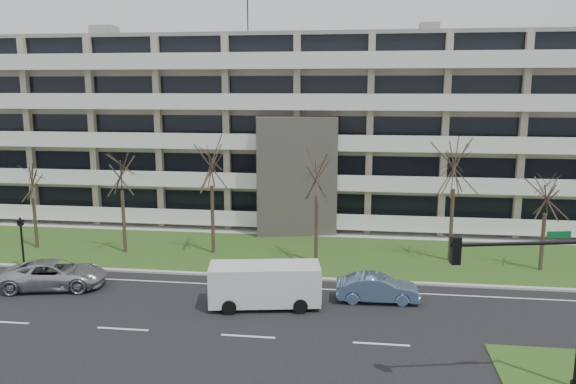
# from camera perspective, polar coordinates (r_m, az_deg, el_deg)

# --- Properties ---
(ground) EXTENTS (160.00, 160.00, 0.00)m
(ground) POSITION_cam_1_polar(r_m,az_deg,el_deg) (26.47, -4.07, -14.42)
(ground) COLOR black
(ground) RESTS_ON ground
(grass_verge) EXTENTS (90.00, 10.00, 0.06)m
(grass_verge) POSITION_cam_1_polar(r_m,az_deg,el_deg) (38.46, -0.18, -6.23)
(grass_verge) COLOR #27511B
(grass_verge) RESTS_ON ground
(curb) EXTENTS (90.00, 0.35, 0.12)m
(curb) POSITION_cam_1_polar(r_m,az_deg,el_deg) (33.74, -1.33, -8.63)
(curb) COLOR #B2B2AD
(curb) RESTS_ON ground
(sidewalk) EXTENTS (90.00, 2.00, 0.08)m
(sidewalk) POSITION_cam_1_polar(r_m,az_deg,el_deg) (43.70, 0.79, -4.14)
(sidewalk) COLOR #B2B2AD
(sidewalk) RESTS_ON ground
(lane_edge_line) EXTENTS (90.00, 0.12, 0.01)m
(lane_edge_line) POSITION_cam_1_polar(r_m,az_deg,el_deg) (32.37, -1.74, -9.59)
(lane_edge_line) COLOR white
(lane_edge_line) RESTS_ON ground
(apartment_building) EXTENTS (60.50, 15.10, 18.75)m
(apartment_building) POSITION_cam_1_polar(r_m,az_deg,el_deg) (49.16, 1.74, 6.47)
(apartment_building) COLOR tan
(apartment_building) RESTS_ON ground
(silver_pickup) EXTENTS (6.05, 3.65, 1.57)m
(silver_pickup) POSITION_cam_1_polar(r_m,az_deg,el_deg) (34.58, -22.62, -7.73)
(silver_pickup) COLOR #AFB1B6
(silver_pickup) RESTS_ON ground
(blue_sedan) EXTENTS (4.42, 1.71, 1.43)m
(blue_sedan) POSITION_cam_1_polar(r_m,az_deg,el_deg) (30.46, 9.05, -9.62)
(blue_sedan) COLOR #6789B3
(blue_sedan) RESTS_ON ground
(white_van) EXTENTS (5.96, 3.06, 2.20)m
(white_van) POSITION_cam_1_polar(r_m,az_deg,el_deg) (29.29, -2.23, -9.07)
(white_van) COLOR white
(white_van) RESTS_ON ground
(traffic_signal) EXTENTS (5.22, 1.40, 6.15)m
(traffic_signal) POSITION_cam_1_polar(r_m,az_deg,el_deg) (22.51, 24.16, -9.04)
(traffic_signal) COLOR black
(traffic_signal) RESTS_ON ground
(pedestrian_signal) EXTENTS (0.31, 0.25, 3.25)m
(pedestrian_signal) POSITION_cam_1_polar(r_m,az_deg,el_deg) (38.67, -25.44, -4.06)
(pedestrian_signal) COLOR black
(pedestrian_signal) RESTS_ON ground
(tree_1) EXTENTS (3.20, 3.20, 6.40)m
(tree_1) POSITION_cam_1_polar(r_m,az_deg,el_deg) (42.56, -24.61, 1.26)
(tree_1) COLOR #382B21
(tree_1) RESTS_ON ground
(tree_2) EXTENTS (3.85, 3.85, 7.70)m
(tree_2) POSITION_cam_1_polar(r_m,az_deg,el_deg) (39.02, -16.64, 2.53)
(tree_2) COLOR #382B21
(tree_2) RESTS_ON ground
(tree_3) EXTENTS (4.19, 4.19, 8.38)m
(tree_3) POSITION_cam_1_polar(r_m,az_deg,el_deg) (37.56, -7.82, 3.40)
(tree_3) COLOR #382B21
(tree_3) RESTS_ON ground
(tree_4) EXTENTS (3.89, 3.89, 7.79)m
(tree_4) POSITION_cam_1_polar(r_m,az_deg,el_deg) (35.33, 2.95, 2.27)
(tree_4) COLOR #382B21
(tree_4) RESTS_ON ground
(tree_5) EXTENTS (4.26, 4.26, 8.53)m
(tree_5) POSITION_cam_1_polar(r_m,az_deg,el_deg) (36.99, 16.59, 3.12)
(tree_5) COLOR #382B21
(tree_5) RESTS_ON ground
(tree_6) EXTENTS (3.23, 3.23, 6.45)m
(tree_6) POSITION_cam_1_polar(r_m,az_deg,el_deg) (37.23, 24.81, 0.09)
(tree_6) COLOR #382B21
(tree_6) RESTS_ON ground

